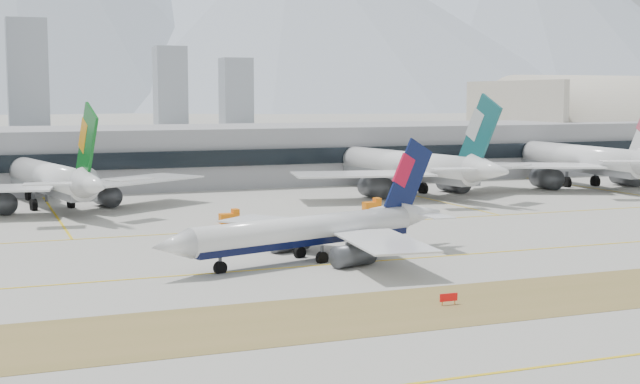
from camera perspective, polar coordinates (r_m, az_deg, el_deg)
name	(u,v)px	position (r m, az deg, el deg)	size (l,w,h in m)	color
ground	(390,253)	(133.08, 4.50, -3.93)	(3000.00, 3000.00, 0.00)	#AAA89F
taxiing_airliner	(315,231)	(127.01, -0.29, -2.52)	(49.71, 42.34, 17.06)	white
widebody_eva	(53,181)	(189.85, -16.70, 0.70)	(61.78, 61.36, 22.48)	white
widebody_cathay	(412,168)	(210.20, 5.93, 1.56)	(66.60, 65.93, 24.08)	white
widebody_china_air	(584,161)	(236.52, 16.57, 1.93)	(70.52, 68.98, 25.15)	white
terminal	(204,155)	(240.20, -7.46, 2.39)	(280.00, 43.10, 15.00)	gray
hangar	(620,161)	(330.56, 18.65, 1.88)	(91.00, 60.00, 60.00)	beige
hold_sign_left	(449,297)	(101.43, 8.23, -6.70)	(2.20, 0.15, 1.35)	red
gse_c	(372,206)	(180.98, 3.38, -0.87)	(3.55, 2.00, 2.60)	orange
gse_b	(230,217)	(164.10, -5.79, -1.63)	(3.55, 2.00, 2.60)	orange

